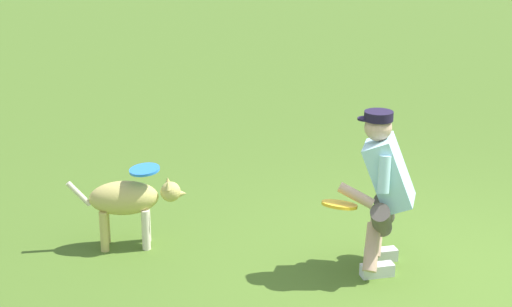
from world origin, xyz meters
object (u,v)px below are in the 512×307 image
(dog, at_px, (130,200))
(frisbee_flying, at_px, (144,170))
(person, at_px, (383,187))
(frisbee_held, at_px, (339,205))

(dog, relative_size, frisbee_flying, 3.93)
(person, distance_m, frisbee_held, 0.40)
(dog, bearing_deg, frisbee_held, -24.97)
(person, xyz_separation_m, frisbee_flying, (1.75, -0.86, -0.01))
(person, bearing_deg, frisbee_flying, 1.65)
(person, height_order, frisbee_flying, person)
(person, xyz_separation_m, frisbee_held, (0.38, 0.07, -0.09))
(person, relative_size, dog, 1.31)
(person, distance_m, frisbee_flying, 1.95)
(frisbee_flying, relative_size, frisbee_held, 0.92)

